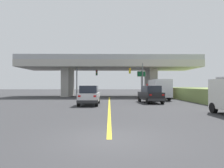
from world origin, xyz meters
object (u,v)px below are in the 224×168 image
suv_crossing (150,94)px  traffic_signal_farside (84,77)px  suv_lead (89,95)px  box_truck (158,89)px  traffic_signal_nearside (138,76)px  highway_sign (141,78)px

suv_crossing → traffic_signal_farside: size_ratio=0.84×
suv_lead → traffic_signal_farside: bearing=100.0°
suv_lead → box_truck: size_ratio=0.68×
suv_crossing → traffic_signal_farside: traffic_signal_farside is taller
suv_lead → traffic_signal_nearside: (7.02, 12.37, 2.63)m
suv_crossing → traffic_signal_farside: (-9.29, 10.72, 2.53)m
suv_lead → highway_sign: bearing=60.7°
suv_lead → box_truck: bearing=40.4°
highway_sign → suv_lead: bearing=-119.3°
traffic_signal_nearside → highway_sign: 1.78m
suv_lead → traffic_signal_nearside: bearing=60.4°
traffic_signal_nearside → suv_lead: bearing=-119.6°
box_truck → highway_sign: bearing=103.5°
suv_crossing → box_truck: 5.91m
suv_lead → highway_sign: highway_sign is taller
suv_crossing → traffic_signal_nearside: bearing=83.5°
suv_lead → suv_crossing: same height
box_truck → traffic_signal_farside: (-11.62, 5.32, 2.00)m
suv_lead → traffic_signal_farside: traffic_signal_farside is taller
box_truck → traffic_signal_farside: bearing=155.4°
suv_crossing → box_truck: bearing=60.6°
box_truck → highway_sign: (-1.46, 6.07, 1.96)m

